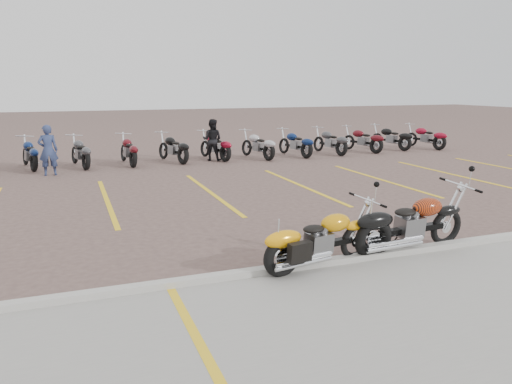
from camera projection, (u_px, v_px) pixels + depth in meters
ground at (266, 234)px, 9.78m from camera, size 100.00×100.00×0.00m
concrete_apron at (414, 341)px, 5.66m from camera, size 60.00×5.00×0.01m
curb at (313, 264)px, 7.94m from camera, size 60.00×0.18×0.12m
parking_stripes at (211, 193)px, 13.43m from camera, size 38.00×5.50×0.01m
apron_stripe at (220, 383)px, 4.87m from camera, size 0.12×5.00×0.00m
yellow_cruiser at (317, 243)px, 7.84m from camera, size 2.08×0.51×0.86m
flame_cruiser at (407, 226)px, 8.58m from camera, size 2.32×0.39×0.95m
person_a at (48, 150)px, 15.86m from camera, size 0.61×0.42×1.62m
person_b at (212, 140)px, 18.98m from camera, size 0.97×0.92×1.58m
bg_bike_row at (194, 147)px, 18.94m from camera, size 22.46×2.09×1.10m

